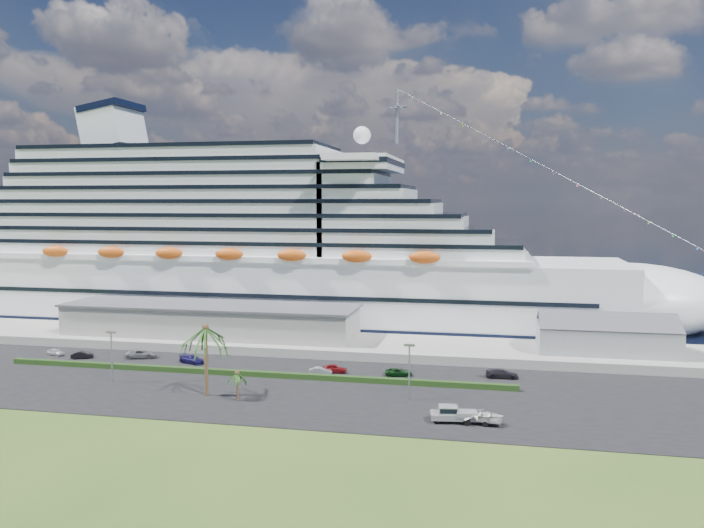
% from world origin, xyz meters
% --- Properties ---
extents(ground, '(420.00, 420.00, 0.00)m').
position_xyz_m(ground, '(0.00, 0.00, 0.00)').
color(ground, '#324D19').
rests_on(ground, ground).
extents(asphalt_lot, '(140.00, 38.00, 0.12)m').
position_xyz_m(asphalt_lot, '(0.00, 11.00, 0.06)').
color(asphalt_lot, black).
rests_on(asphalt_lot, ground).
extents(wharf, '(240.00, 20.00, 1.80)m').
position_xyz_m(wharf, '(0.00, 40.00, 0.90)').
color(wharf, gray).
rests_on(wharf, ground).
extents(water, '(420.00, 160.00, 0.02)m').
position_xyz_m(water, '(0.00, 130.00, 0.01)').
color(water, black).
rests_on(water, ground).
extents(cruise_ship, '(191.00, 38.00, 54.00)m').
position_xyz_m(cruise_ship, '(-21.53, 64.00, 16.69)').
color(cruise_ship, silver).
rests_on(cruise_ship, ground).
extents(terminal_building, '(61.00, 15.00, 6.30)m').
position_xyz_m(terminal_building, '(-25.00, 40.00, 5.01)').
color(terminal_building, gray).
rests_on(terminal_building, wharf).
extents(port_shed, '(24.00, 12.31, 7.37)m').
position_xyz_m(port_shed, '(52.00, 40.00, 4.40)').
color(port_shed, gray).
rests_on(port_shed, wharf).
extents(hedge, '(88.00, 1.10, 0.90)m').
position_xyz_m(hedge, '(-8.00, 16.00, 0.57)').
color(hedge, black).
rests_on(hedge, asphalt_lot).
extents(lamp_post_left, '(1.60, 0.35, 8.27)m').
position_xyz_m(lamp_post_left, '(-28.00, 8.00, 5.34)').
color(lamp_post_left, gray).
rests_on(lamp_post_left, asphalt_lot).
extents(lamp_post_right, '(1.60, 0.35, 8.27)m').
position_xyz_m(lamp_post_right, '(20.00, 8.00, 5.34)').
color(lamp_post_right, gray).
rests_on(lamp_post_right, asphalt_lot).
extents(palm_tall, '(8.82, 8.82, 11.13)m').
position_xyz_m(palm_tall, '(-10.00, 4.00, 9.20)').
color(palm_tall, '#47301E').
rests_on(palm_tall, ground).
extents(palm_short, '(3.53, 3.53, 4.56)m').
position_xyz_m(palm_short, '(-4.50, 2.50, 3.67)').
color(palm_short, '#47301E').
rests_on(palm_short, ground).
extents(parked_car_0, '(3.85, 2.34, 1.23)m').
position_xyz_m(parked_car_0, '(-48.96, 23.15, 0.73)').
color(parked_car_0, silver).
rests_on(parked_car_0, asphalt_lot).
extents(parked_car_1, '(4.15, 2.89, 1.30)m').
position_xyz_m(parked_car_1, '(-42.52, 21.82, 0.77)').
color(parked_car_1, black).
rests_on(parked_car_1, asphalt_lot).
extents(parked_car_2, '(6.16, 4.09, 1.57)m').
position_xyz_m(parked_car_2, '(-31.93, 24.42, 0.91)').
color(parked_car_2, gray).
rests_on(parked_car_2, asphalt_lot).
extents(parked_car_3, '(5.43, 3.69, 1.46)m').
position_xyz_m(parked_car_3, '(-20.99, 22.45, 0.85)').
color(parked_car_3, '#18154A').
rests_on(parked_car_3, asphalt_lot).
extents(parked_car_4, '(4.48, 2.21, 1.47)m').
position_xyz_m(parked_car_4, '(5.60, 21.08, 0.85)').
color(parked_car_4, maroon).
rests_on(parked_car_4, asphalt_lot).
extents(parked_car_5, '(3.95, 1.67, 1.27)m').
position_xyz_m(parked_car_5, '(3.67, 19.20, 0.75)').
color(parked_car_5, '#98999F').
rests_on(parked_car_5, asphalt_lot).
extents(parked_car_6, '(4.86, 2.93, 1.26)m').
position_xyz_m(parked_car_6, '(16.61, 21.25, 0.75)').
color(parked_car_6, black).
rests_on(parked_car_6, asphalt_lot).
extents(parked_car_7, '(5.44, 2.46, 1.55)m').
position_xyz_m(parked_car_7, '(33.40, 23.31, 0.89)').
color(parked_car_7, black).
rests_on(parked_car_7, asphalt_lot).
extents(pickup_truck, '(6.36, 3.05, 2.15)m').
position_xyz_m(pickup_truck, '(26.95, -1.14, 1.30)').
color(pickup_truck, black).
rests_on(pickup_truck, asphalt_lot).
extents(boat_trailer, '(6.66, 4.86, 1.85)m').
position_xyz_m(boat_trailer, '(30.68, -1.22, 1.35)').
color(boat_trailer, gray).
rests_on(boat_trailer, asphalt_lot).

